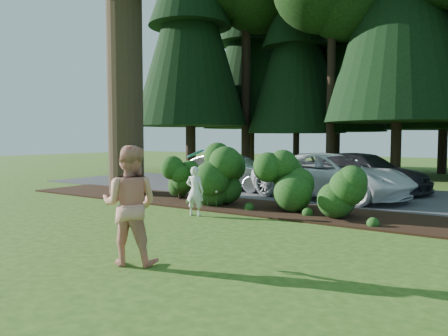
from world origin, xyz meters
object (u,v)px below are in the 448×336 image
car_white_suv (331,176)px  child (195,191)px  frisbee (196,153)px  adult (130,205)px  car_dark_suv (364,172)px  car_silver_wagon (231,172)px

car_white_suv → child: car_white_suv is taller
child → frisbee: 0.97m
car_white_suv → frisbee: frisbee is taller
car_white_suv → adult: 8.89m
car_white_suv → car_dark_suv: car_white_suv is taller
child → car_dark_suv: bearing=-119.8°
child → adult: bearing=100.8°
car_silver_wagon → car_dark_suv: bearing=-67.0°
adult → frisbee: adult is taller
adult → frisbee: bearing=-91.4°
car_dark_suv → adult: size_ratio=2.56×
car_dark_suv → car_white_suv: bearing=-174.9°
frisbee → car_white_suv: bearing=68.6°
car_silver_wagon → car_dark_suv: 4.93m
car_silver_wagon → child: 5.59m
child → adult: (1.77, -3.96, 0.30)m
car_white_suv → child: bearing=169.9°
car_silver_wagon → car_white_suv: 4.04m
car_dark_suv → child: 7.65m
car_silver_wagon → car_white_suv: car_white_suv is taller
car_silver_wagon → frisbee: bearing=-160.3°
child → frisbee: frisbee is taller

